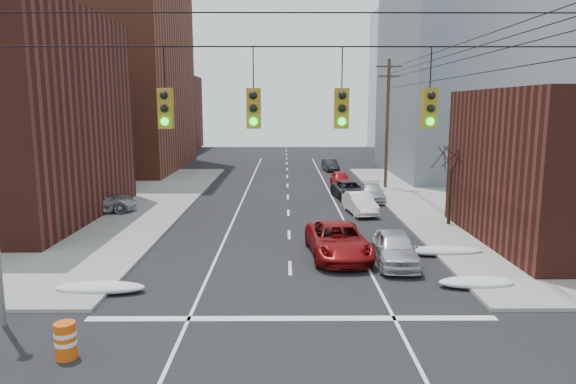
{
  "coord_description": "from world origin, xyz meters",
  "views": [
    {
      "loc": [
        -0.21,
        -10.0,
        7.17
      ],
      "look_at": [
        -0.08,
        14.68,
        3.0
      ],
      "focal_mm": 32.0,
      "sensor_mm": 36.0,
      "label": 1
    }
  ],
  "objects_px": {
    "parked_car_e": "(340,178)",
    "parked_car_f": "(330,165)",
    "parked_car_d": "(372,193)",
    "lot_car_a": "(64,202)",
    "red_pickup": "(338,240)",
    "parked_car_a": "(395,248)",
    "lot_car_b": "(98,202)",
    "parked_car_b": "(360,203)",
    "lot_car_d": "(53,189)",
    "construction_barrel": "(66,340)",
    "parked_car_c": "(349,190)"
  },
  "relations": [
    {
      "from": "parked_car_e",
      "to": "parked_car_f",
      "type": "relative_size",
      "value": 0.97
    },
    {
      "from": "parked_car_d",
      "to": "lot_car_a",
      "type": "distance_m",
      "value": 21.91
    },
    {
      "from": "red_pickup",
      "to": "parked_car_a",
      "type": "height_order",
      "value": "red_pickup"
    },
    {
      "from": "parked_car_d",
      "to": "parked_car_f",
      "type": "relative_size",
      "value": 1.12
    },
    {
      "from": "lot_car_b",
      "to": "red_pickup",
      "type": "bearing_deg",
      "value": -135.91
    },
    {
      "from": "parked_car_b",
      "to": "parked_car_f",
      "type": "relative_size",
      "value": 1.09
    },
    {
      "from": "red_pickup",
      "to": "parked_car_d",
      "type": "xyz_separation_m",
      "value": [
        4.09,
        14.55,
        -0.16
      ]
    },
    {
      "from": "red_pickup",
      "to": "lot_car_d",
      "type": "xyz_separation_m",
      "value": [
        -20.53,
        15.49,
        -0.02
      ]
    },
    {
      "from": "lot_car_d",
      "to": "construction_barrel",
      "type": "bearing_deg",
      "value": -168.49
    },
    {
      "from": "parked_car_a",
      "to": "parked_car_d",
      "type": "relative_size",
      "value": 1.03
    },
    {
      "from": "red_pickup",
      "to": "lot_car_b",
      "type": "height_order",
      "value": "red_pickup"
    },
    {
      "from": "parked_car_f",
      "to": "parked_car_a",
      "type": "bearing_deg",
      "value": -96.21
    },
    {
      "from": "parked_car_a",
      "to": "parked_car_b",
      "type": "height_order",
      "value": "parked_car_a"
    },
    {
      "from": "parked_car_f",
      "to": "lot_car_b",
      "type": "height_order",
      "value": "lot_car_b"
    },
    {
      "from": "parked_car_c",
      "to": "lot_car_b",
      "type": "bearing_deg",
      "value": -168.33
    },
    {
      "from": "lot_car_a",
      "to": "construction_barrel",
      "type": "distance_m",
      "value": 21.9
    },
    {
      "from": "parked_car_b",
      "to": "construction_barrel",
      "type": "bearing_deg",
      "value": -127.57
    },
    {
      "from": "red_pickup",
      "to": "parked_car_d",
      "type": "height_order",
      "value": "red_pickup"
    },
    {
      "from": "parked_car_f",
      "to": "lot_car_b",
      "type": "relative_size",
      "value": 0.77
    },
    {
      "from": "lot_car_a",
      "to": "lot_car_d",
      "type": "distance_m",
      "value": 6.19
    },
    {
      "from": "red_pickup",
      "to": "parked_car_c",
      "type": "height_order",
      "value": "red_pickup"
    },
    {
      "from": "parked_car_e",
      "to": "red_pickup",
      "type": "bearing_deg",
      "value": -100.23
    },
    {
      "from": "lot_car_b",
      "to": "parked_car_e",
      "type": "bearing_deg",
      "value": -67.02
    },
    {
      "from": "parked_car_c",
      "to": "lot_car_d",
      "type": "xyz_separation_m",
      "value": [
        -23.02,
        -0.13,
        0.12
      ]
    },
    {
      "from": "parked_car_a",
      "to": "lot_car_a",
      "type": "distance_m",
      "value": 22.9
    },
    {
      "from": "lot_car_a",
      "to": "parked_car_e",
      "type": "bearing_deg",
      "value": -51.24
    },
    {
      "from": "parked_car_b",
      "to": "lot_car_b",
      "type": "height_order",
      "value": "lot_car_b"
    },
    {
      "from": "parked_car_b",
      "to": "parked_car_e",
      "type": "height_order",
      "value": "parked_car_b"
    },
    {
      "from": "lot_car_b",
      "to": "construction_barrel",
      "type": "bearing_deg",
      "value": -175.41
    },
    {
      "from": "red_pickup",
      "to": "parked_car_d",
      "type": "distance_m",
      "value": 15.11
    },
    {
      "from": "lot_car_a",
      "to": "parked_car_c",
      "type": "bearing_deg",
      "value": -67.42
    },
    {
      "from": "parked_car_a",
      "to": "parked_car_f",
      "type": "bearing_deg",
      "value": 92.96
    },
    {
      "from": "parked_car_b",
      "to": "lot_car_d",
      "type": "distance_m",
      "value": 23.69
    },
    {
      "from": "parked_car_e",
      "to": "lot_car_a",
      "type": "relative_size",
      "value": 0.98
    },
    {
      "from": "lot_car_a",
      "to": "construction_barrel",
      "type": "xyz_separation_m",
      "value": [
        8.57,
        -20.15,
        -0.23
      ]
    },
    {
      "from": "parked_car_d",
      "to": "parked_car_e",
      "type": "bearing_deg",
      "value": 106.28
    },
    {
      "from": "parked_car_a",
      "to": "parked_car_c",
      "type": "bearing_deg",
      "value": 92.96
    },
    {
      "from": "red_pickup",
      "to": "parked_car_f",
      "type": "xyz_separation_m",
      "value": [
        2.49,
        32.81,
        -0.15
      ]
    },
    {
      "from": "red_pickup",
      "to": "lot_car_a",
      "type": "bearing_deg",
      "value": 145.45
    },
    {
      "from": "parked_car_a",
      "to": "lot_car_a",
      "type": "xyz_separation_m",
      "value": [
        -19.87,
        11.38,
        0.02
      ]
    },
    {
      "from": "parked_car_b",
      "to": "lot_car_a",
      "type": "distance_m",
      "value": 19.87
    },
    {
      "from": "parked_car_e",
      "to": "parked_car_a",
      "type": "bearing_deg",
      "value": -93.88
    },
    {
      "from": "parked_car_f",
      "to": "construction_barrel",
      "type": "xyz_separation_m",
      "value": [
        -11.3,
        -42.8,
        -0.09
      ]
    },
    {
      "from": "lot_car_b",
      "to": "construction_barrel",
      "type": "height_order",
      "value": "lot_car_b"
    },
    {
      "from": "red_pickup",
      "to": "lot_car_b",
      "type": "bearing_deg",
      "value": 142.57
    },
    {
      "from": "parked_car_d",
      "to": "construction_barrel",
      "type": "distance_m",
      "value": 27.73
    },
    {
      "from": "parked_car_a",
      "to": "construction_barrel",
      "type": "distance_m",
      "value": 14.31
    },
    {
      "from": "parked_car_b",
      "to": "parked_car_d",
      "type": "height_order",
      "value": "parked_car_b"
    },
    {
      "from": "parked_car_f",
      "to": "construction_barrel",
      "type": "distance_m",
      "value": 44.27
    },
    {
      "from": "parked_car_f",
      "to": "parked_car_c",
      "type": "bearing_deg",
      "value": -96.21
    }
  ]
}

